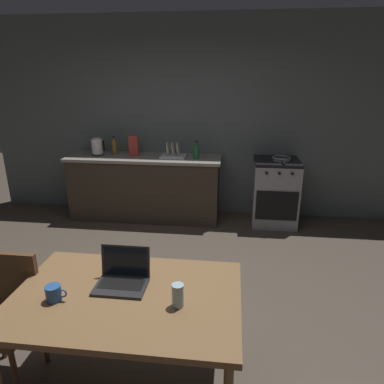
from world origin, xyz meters
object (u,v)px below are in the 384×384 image
frying_pan (282,159)px  dish_rack (173,154)px  laptop (122,278)px  coffee_mug (54,293)px  bottle (196,150)px  cereal_box (134,146)px  chair (7,310)px  drinking_glass (178,295)px  electric_kettle (97,147)px  stove_oven (275,192)px  dining_table (127,303)px  bottle_b (114,146)px

frying_pan → dish_rack: size_ratio=1.23×
laptop → coffee_mug: bearing=-148.3°
bottle → cereal_box: size_ratio=0.88×
chair → drinking_glass: size_ratio=6.19×
frying_pan → drinking_glass: 3.10m
chair → coffee_mug: (0.45, -0.15, 0.28)m
laptop → electric_kettle: electric_kettle is taller
stove_oven → bottle: (-1.09, -0.05, 0.57)m
dining_table → bottle_b: (-1.07, 2.99, 0.36)m
coffee_mug → laptop: bearing=30.6°
chair → bottle: bearing=87.3°
stove_oven → bottle: bearing=-177.5°
stove_oven → frying_pan: (0.05, -0.03, 0.48)m
coffee_mug → dish_rack: bearing=86.2°
dining_table → laptop: 0.16m
frying_pan → dish_rack: dish_rack is taller
drinking_glass → dish_rack: 3.03m
coffee_mug → cereal_box: cereal_box is taller
bottle → drinking_glass: size_ratio=1.74×
dish_rack → bottle: bearing=-8.7°
chair → bottle_b: size_ratio=3.39×
drinking_glass → dish_rack: dish_rack is taller
drinking_glass → coffee_mug: bearing=-177.3°
electric_kettle → cereal_box: size_ratio=0.88×
chair → coffee_mug: chair is taller
coffee_mug → dish_rack: dish_rack is taller
electric_kettle → bottle: electric_kettle is taller
laptop → bottle: size_ratio=1.30×
drinking_glass → cereal_box: size_ratio=0.50×
dining_table → laptop: (-0.05, 0.10, 0.11)m
stove_oven → coffee_mug: bearing=-118.2°
dining_table → bottle: bearing=87.5°
drinking_glass → bottle_b: (-1.40, 3.06, 0.23)m
drinking_glass → bottle_b: bearing=114.6°
frying_pan → cereal_box: 2.04m
electric_kettle → cereal_box: 0.52m
dining_table → cereal_box: cereal_box is taller
frying_pan → dish_rack: 1.47m
frying_pan → bottle_b: 2.34m
dish_rack → coffee_mug: bearing=-93.8°
laptop → electric_kettle: 3.08m
bottle_b → chair: bearing=-85.7°
bottle → dish_rack: (-0.33, 0.05, -0.07)m
bottle → coffee_mug: 3.02m
cereal_box → coffee_mug: bearing=-83.1°
dining_table → frying_pan: size_ratio=3.32×
stove_oven → laptop: laptop is taller
electric_kettle → bottle_b: bottle_b is taller
stove_oven → bottle_b: bearing=177.9°
bottle → drinking_glass: (0.21, -2.93, -0.22)m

